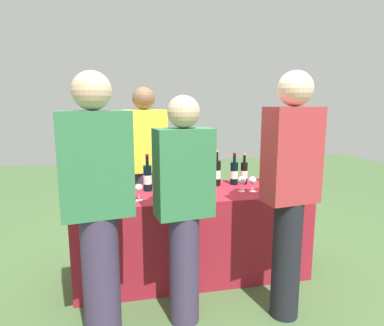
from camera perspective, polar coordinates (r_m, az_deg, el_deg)
name	(u,v)px	position (r m, az deg, el deg)	size (l,w,h in m)	color
ground_plane	(192,272)	(3.19, 0.00, -18.13)	(12.00, 12.00, 0.00)	#476638
tasting_table	(192,232)	(3.03, 0.00, -11.80)	(1.97, 0.71, 0.76)	maroon
wine_bottle_0	(101,179)	(2.95, -15.38, -2.68)	(0.07, 0.07, 0.33)	black
wine_bottle_1	(148,178)	(2.93, -7.62, -2.50)	(0.07, 0.07, 0.32)	black
wine_bottle_2	(159,177)	(2.93, -5.59, -2.42)	(0.07, 0.07, 0.32)	black
wine_bottle_3	(172,174)	(3.03, -3.43, -1.93)	(0.08, 0.08, 0.32)	black
wine_bottle_4	(216,173)	(3.10, 4.21, -1.64)	(0.08, 0.08, 0.33)	black
wine_bottle_5	(234,173)	(3.15, 7.23, -1.71)	(0.07, 0.07, 0.30)	black
wine_bottle_6	(244,173)	(3.19, 8.91, -1.67)	(0.07, 0.07, 0.29)	black
wine_bottle_7	(267,171)	(3.29, 12.65, -1.39)	(0.07, 0.07, 0.31)	black
wine_glass_0	(139,189)	(2.64, -9.10, -4.35)	(0.06, 0.06, 0.13)	silver
wine_glass_1	(204,183)	(2.78, 2.11, -3.43)	(0.08, 0.08, 0.15)	silver
wine_glass_2	(242,181)	(2.91, 8.54, -3.03)	(0.07, 0.07, 0.14)	silver
wine_glass_3	(252,181)	(2.92, 10.32, -3.02)	(0.07, 0.07, 0.13)	silver
wine_glass_4	(264,180)	(2.95, 12.17, -2.88)	(0.07, 0.07, 0.14)	silver
ice_bucket	(123,184)	(2.88, -11.70, -3.47)	(0.19, 0.19, 0.17)	silver
server_pouring	(145,164)	(3.44, -8.02, -0.17)	(0.46, 0.29, 1.68)	#3F3351
guest_0	(97,203)	(2.12, -15.89, -6.55)	(0.45, 0.30, 1.70)	#3F3351
guest_1	(184,204)	(2.23, -1.40, -7.09)	(0.40, 0.26, 1.57)	#3F3351
guest_2	(290,187)	(2.36, 16.45, -3.91)	(0.39, 0.25, 1.72)	black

